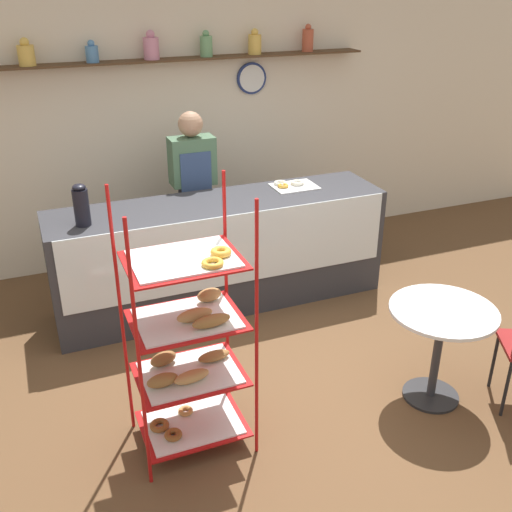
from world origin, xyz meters
TOP-DOWN VIEW (x-y plane):
  - ground_plane at (0.00, 0.00)m, footprint 14.00×14.00m
  - back_wall at (0.00, 2.56)m, footprint 10.00×0.30m
  - display_counter at (0.00, 1.30)m, footprint 2.97×0.70m
  - pastry_rack at (-0.77, -0.35)m, footprint 0.71×0.55m
  - person_worker at (-0.06, 1.88)m, footprint 0.42×0.23m
  - cafe_table at (0.95, -0.58)m, footprint 0.73×0.73m
  - coffee_carafe at (-1.16, 1.20)m, footprint 0.12×0.12m
  - donut_tray_counter at (0.74, 1.42)m, footprint 0.40×0.31m

SIDE VIEW (x-z plane):
  - ground_plane at x=0.00m, z-range 0.00..0.00m
  - display_counter at x=0.00m, z-range 0.00..0.99m
  - cafe_table at x=0.95m, z-range 0.19..0.92m
  - pastry_rack at x=-0.77m, z-range -0.13..1.59m
  - person_worker at x=-0.06m, z-range 0.09..1.74m
  - donut_tray_counter at x=0.74m, z-range 0.98..1.03m
  - coffee_carafe at x=-1.16m, z-range 0.99..1.32m
  - back_wall at x=0.00m, z-range 0.02..2.72m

